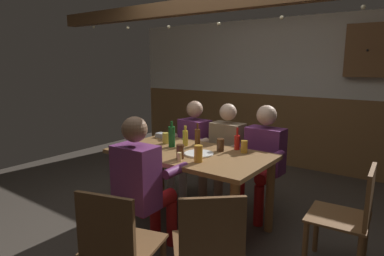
{
  "coord_description": "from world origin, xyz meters",
  "views": [
    {
      "loc": [
        1.87,
        -2.44,
        1.64
      ],
      "look_at": [
        0.0,
        0.13,
        1.01
      ],
      "focal_mm": 31.0,
      "sensor_mm": 36.0,
      "label": 1
    }
  ],
  "objects_px": {
    "bottle_2": "(198,137)",
    "dining_table": "(190,163)",
    "person_2": "(262,155)",
    "pint_glass_0": "(198,154)",
    "pint_glass_1": "(244,147)",
    "person_1": "(224,150)",
    "wall_dart_cabinet": "(368,50)",
    "chair_empty_far_end": "(209,250)",
    "pint_glass_3": "(220,145)",
    "chair_empty_near_left": "(350,217)",
    "person_3": "(142,181)",
    "bottle_0": "(172,136)",
    "person_0": "(191,144)",
    "condiment_caddy": "(162,135)",
    "table_candle": "(179,157)",
    "bottle_1": "(185,138)",
    "chair_empty_near_right": "(118,248)",
    "pint_glass_2": "(180,151)",
    "bottle_3": "(237,142)",
    "pint_glass_4": "(166,138)",
    "plate_0": "(199,154)"
  },
  "relations": [
    {
      "from": "person_1",
      "to": "person_3",
      "type": "height_order",
      "value": "person_3"
    },
    {
      "from": "person_2",
      "to": "bottle_2",
      "type": "relative_size",
      "value": 5.06
    },
    {
      "from": "wall_dart_cabinet",
      "to": "pint_glass_1",
      "type": "bearing_deg",
      "value": -107.03
    },
    {
      "from": "chair_empty_near_right",
      "to": "bottle_0",
      "type": "bearing_deg",
      "value": 99.84
    },
    {
      "from": "pint_glass_1",
      "to": "pint_glass_4",
      "type": "distance_m",
      "value": 0.88
    },
    {
      "from": "pint_glass_4",
      "to": "bottle_3",
      "type": "bearing_deg",
      "value": 16.68
    },
    {
      "from": "plate_0",
      "to": "person_3",
      "type": "bearing_deg",
      "value": -101.24
    },
    {
      "from": "bottle_1",
      "to": "table_candle",
      "type": "bearing_deg",
      "value": -58.13
    },
    {
      "from": "chair_empty_near_left",
      "to": "person_3",
      "type": "bearing_deg",
      "value": 113.79
    },
    {
      "from": "chair_empty_far_end",
      "to": "bottle_2",
      "type": "height_order",
      "value": "bottle_2"
    },
    {
      "from": "bottle_0",
      "to": "pint_glass_4",
      "type": "height_order",
      "value": "bottle_0"
    },
    {
      "from": "chair_empty_near_left",
      "to": "pint_glass_0",
      "type": "xyz_separation_m",
      "value": [
        -1.2,
        -0.31,
        0.37
      ]
    },
    {
      "from": "chair_empty_near_left",
      "to": "bottle_3",
      "type": "bearing_deg",
      "value": 73.42
    },
    {
      "from": "person_1",
      "to": "bottle_2",
      "type": "height_order",
      "value": "person_1"
    },
    {
      "from": "pint_glass_0",
      "to": "wall_dart_cabinet",
      "type": "distance_m",
      "value": 2.98
    },
    {
      "from": "person_3",
      "to": "pint_glass_1",
      "type": "height_order",
      "value": "person_3"
    },
    {
      "from": "bottle_1",
      "to": "pint_glass_4",
      "type": "bearing_deg",
      "value": -168.45
    },
    {
      "from": "table_candle",
      "to": "pint_glass_2",
      "type": "bearing_deg",
      "value": 123.4
    },
    {
      "from": "chair_empty_far_end",
      "to": "condiment_caddy",
      "type": "distance_m",
      "value": 1.98
    },
    {
      "from": "person_0",
      "to": "pint_glass_4",
      "type": "relative_size",
      "value": 10.07
    },
    {
      "from": "bottle_2",
      "to": "dining_table",
      "type": "bearing_deg",
      "value": -70.42
    },
    {
      "from": "person_1",
      "to": "bottle_3",
      "type": "height_order",
      "value": "person_1"
    },
    {
      "from": "person_2",
      "to": "bottle_2",
      "type": "height_order",
      "value": "person_2"
    },
    {
      "from": "person_0",
      "to": "person_1",
      "type": "distance_m",
      "value": 0.48
    },
    {
      "from": "bottle_0",
      "to": "bottle_3",
      "type": "relative_size",
      "value": 1.2
    },
    {
      "from": "person_3",
      "to": "chair_empty_near_left",
      "type": "bearing_deg",
      "value": 25.4
    },
    {
      "from": "chair_empty_near_left",
      "to": "pint_glass_1",
      "type": "bearing_deg",
      "value": 75.56
    },
    {
      "from": "person_2",
      "to": "wall_dart_cabinet",
      "type": "bearing_deg",
      "value": -107.21
    },
    {
      "from": "person_2",
      "to": "person_3",
      "type": "relative_size",
      "value": 0.98
    },
    {
      "from": "person_3",
      "to": "condiment_caddy",
      "type": "relative_size",
      "value": 8.74
    },
    {
      "from": "pint_glass_3",
      "to": "pint_glass_4",
      "type": "relative_size",
      "value": 1.06
    },
    {
      "from": "dining_table",
      "to": "chair_empty_near_right",
      "type": "relative_size",
      "value": 1.78
    },
    {
      "from": "bottle_0",
      "to": "bottle_1",
      "type": "bearing_deg",
      "value": 54.93
    },
    {
      "from": "person_2",
      "to": "pint_glass_0",
      "type": "xyz_separation_m",
      "value": [
        -0.21,
        -0.9,
        0.19
      ]
    },
    {
      "from": "person_2",
      "to": "pint_glass_3",
      "type": "bearing_deg",
      "value": 65.57
    },
    {
      "from": "plate_0",
      "to": "person_0",
      "type": "bearing_deg",
      "value": 131.0
    },
    {
      "from": "chair_empty_near_left",
      "to": "bottle_2",
      "type": "bearing_deg",
      "value": 80.19
    },
    {
      "from": "condiment_caddy",
      "to": "bottle_1",
      "type": "relative_size",
      "value": 0.66
    },
    {
      "from": "bottle_0",
      "to": "person_0",
      "type": "bearing_deg",
      "value": 108.39
    },
    {
      "from": "chair_empty_near_right",
      "to": "table_candle",
      "type": "distance_m",
      "value": 1.04
    },
    {
      "from": "bottle_1",
      "to": "pint_glass_1",
      "type": "relative_size",
      "value": 1.75
    },
    {
      "from": "wall_dart_cabinet",
      "to": "person_3",
      "type": "bearing_deg",
      "value": -109.61
    },
    {
      "from": "person_0",
      "to": "bottle_1",
      "type": "distance_m",
      "value": 0.61
    },
    {
      "from": "pint_glass_1",
      "to": "person_1",
      "type": "bearing_deg",
      "value": 140.06
    },
    {
      "from": "pint_glass_0",
      "to": "person_0",
      "type": "bearing_deg",
      "value": 129.48
    },
    {
      "from": "pint_glass_1",
      "to": "table_candle",
      "type": "bearing_deg",
      "value": -119.11
    },
    {
      "from": "pint_glass_1",
      "to": "pint_glass_2",
      "type": "xyz_separation_m",
      "value": [
        -0.38,
        -0.52,
        0.0
      ]
    },
    {
      "from": "person_2",
      "to": "pint_glass_3",
      "type": "xyz_separation_m",
      "value": [
        -0.24,
        -0.47,
        0.17
      ]
    },
    {
      "from": "chair_empty_near_left",
      "to": "pint_glass_3",
      "type": "xyz_separation_m",
      "value": [
        -1.23,
        0.11,
        0.36
      ]
    },
    {
      "from": "plate_0",
      "to": "pint_glass_2",
      "type": "xyz_separation_m",
      "value": [
        -0.06,
        -0.21,
        0.06
      ]
    }
  ]
}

